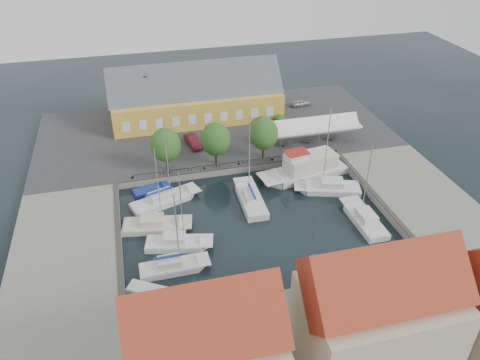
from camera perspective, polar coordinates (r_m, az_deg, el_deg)
The scene contains 22 objects.
ground at distance 58.78m, azimuth 1.45°, elevation -4.29°, with size 140.00×140.00×0.00m, color black.
north_quay at distance 77.62m, azimuth -3.12°, elevation 5.95°, with size 56.00×26.00×1.00m, color #2D2D30.
west_quay at distance 56.15m, azimuth -20.36°, elevation -8.15°, with size 12.00×24.00×1.00m, color slate.
east_quay at distance 65.58m, azimuth 20.82°, elevation -1.82°, with size 12.00×24.00×1.00m, color slate.
south_bank at distance 44.33m, azimuth 9.21°, elevation -19.73°, with size 56.00×14.00×1.00m, color slate.
quay_edge_fittings at distance 61.91m, azimuth 0.31°, elevation -0.94°, with size 56.00×24.72×0.40m.
warehouse at distance 80.40m, azimuth -5.83°, elevation 9.89°, with size 28.56×14.00×9.55m.
tent_canopy at distance 72.72m, azimuth 9.13°, elevation 6.44°, with size 14.00×4.00×2.83m.
quay_trees at distance 65.67m, azimuth -3.00°, elevation 4.99°, with size 18.20×4.20×6.30m.
car_silver at distance 86.02m, azimuth 7.43°, elevation 9.31°, with size 1.43×3.55×1.21m, color #A4A5AC.
car_red at distance 72.04m, azimuth -5.73°, elevation 4.72°, with size 1.61×4.62×1.52m, color #55131D.
center_sailboat at distance 60.81m, azimuth 1.30°, elevation -2.44°, with size 2.90×9.19×12.48m.
trawler at distance 66.60m, azimuth 8.05°, elevation 1.30°, with size 13.37×5.82×5.00m.
east_boat_a at distance 64.29m, azimuth 10.78°, elevation -1.04°, with size 9.33×5.48×12.57m.
east_boat_c at distance 59.49m, azimuth 14.87°, elevation -4.75°, with size 2.82×8.67×10.97m.
west_boat_a at distance 61.59m, azimuth -9.21°, elevation -2.51°, with size 9.59×5.57×12.29m.
west_boat_b at distance 57.46m, azimuth -10.25°, elevation -5.57°, with size 8.67×4.29×11.40m.
west_boat_c at distance 54.45m, azimuth -7.62°, elevation -7.78°, with size 8.04×4.12×10.58m.
west_boat_d at distance 51.60m, azimuth -8.17°, elevation -10.56°, with size 7.71×2.41×10.35m.
launch_sw at distance 49.83m, azimuth -11.28°, elevation -13.18°, with size 4.45×3.58×0.98m.
launch_nw at distance 64.12m, azimuth -10.82°, elevation -1.33°, with size 5.18×3.00×0.88m.
townhouses at distance 39.67m, azimuth 13.86°, elevation -16.69°, with size 36.30×8.50×12.00m.
Camera 1 is at (-13.05, -45.12, 35.33)m, focal length 35.00 mm.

